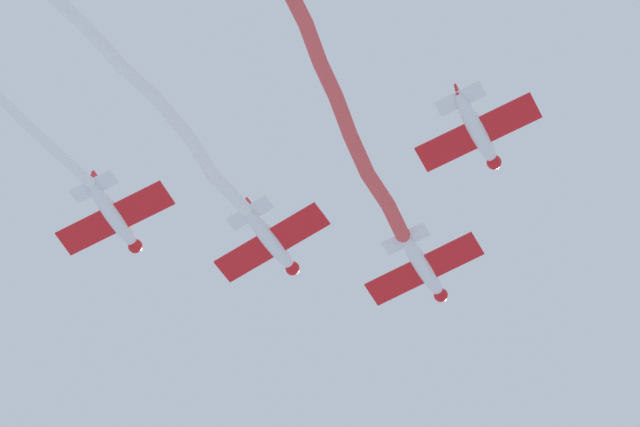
% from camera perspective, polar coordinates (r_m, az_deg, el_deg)
% --- Properties ---
extents(airplane_lead, '(6.76, 6.94, 1.99)m').
position_cam_1_polar(airplane_lead, '(84.62, 4.56, -2.37)').
color(airplane_lead, white).
extents(smoke_trail_lead, '(17.27, 13.68, 2.49)m').
position_cam_1_polar(smoke_trail_lead, '(79.50, 0.72, 5.15)').
color(smoke_trail_lead, '#DB4C4C').
extents(airplane_left_wing, '(7.02, 6.68, 1.99)m').
position_cam_1_polar(airplane_left_wing, '(83.42, -2.16, -1.22)').
color(airplane_left_wing, white).
extents(smoke_trail_left_wing, '(11.15, 14.83, 2.81)m').
position_cam_1_polar(smoke_trail_left_wing, '(80.88, -7.25, 4.79)').
color(smoke_trail_left_wing, white).
extents(airplane_right_wing, '(6.64, 7.05, 1.99)m').
position_cam_1_polar(airplane_right_wing, '(80.72, 6.92, 3.62)').
color(airplane_right_wing, white).
extents(airplane_slot, '(6.63, 7.06, 1.99)m').
position_cam_1_polar(airplane_slot, '(83.18, -9.01, -0.14)').
color(airplane_slot, white).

